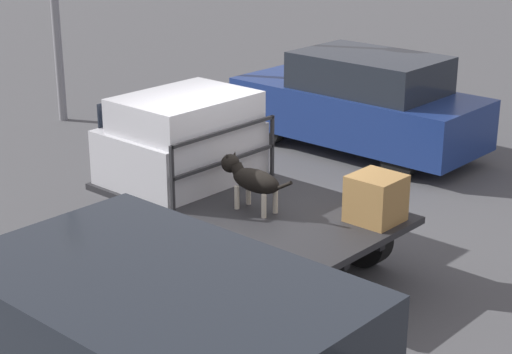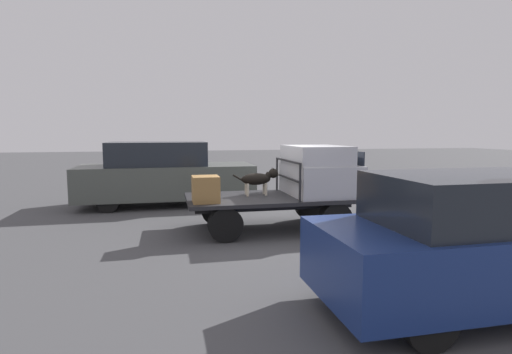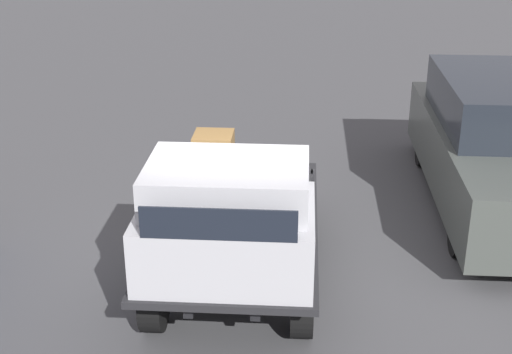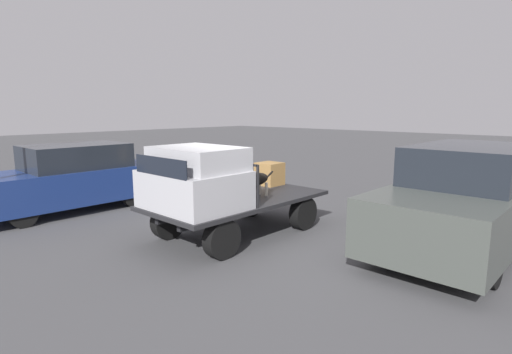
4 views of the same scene
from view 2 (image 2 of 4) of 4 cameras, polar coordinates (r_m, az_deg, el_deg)
name	(u,v)px [view 2 (image 2 of 4)]	position (r m, az deg, el deg)	size (l,w,h in m)	color
ground_plane	(272,229)	(9.24, 2.31, -7.47)	(80.00, 80.00, 0.00)	#474749
flatbed_truck	(272,205)	(9.12, 2.33, -4.01)	(3.85, 1.93, 0.77)	black
truck_cab	(319,171)	(9.36, 8.98, 0.78)	(1.45, 1.81, 1.13)	#B7B7BC
truck_headboard	(287,172)	(9.11, 4.52, 0.72)	(0.04, 1.81, 0.82)	#232326
dog	(260,178)	(9.16, 0.56, -0.21)	(1.11, 0.27, 0.64)	beige
cargo_crate	(206,189)	(8.30, -7.20, -1.74)	(0.55, 0.55, 0.55)	olive
parked_sedan	(485,242)	(5.81, 29.90, -8.06)	(4.37, 1.76, 1.71)	black
parked_pickup_far	(165,174)	(12.44, -12.93, 0.40)	(5.19, 2.01, 1.93)	black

